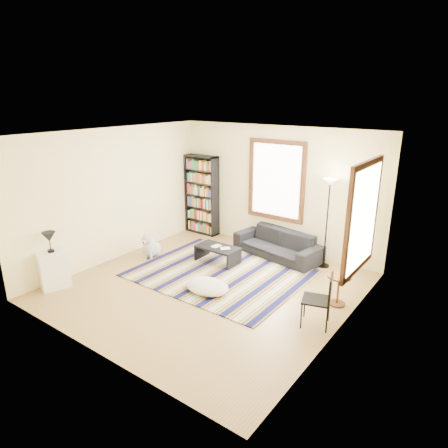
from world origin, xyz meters
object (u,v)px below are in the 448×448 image
Objects in this scene: sofa at (277,244)px; folding_chair at (316,300)px; bookshelf at (202,195)px; side_table at (338,290)px; coffee_table at (218,255)px; floor_lamp at (327,224)px; white_cabinet at (54,269)px; dog at (151,244)px; floor_cushion at (207,286)px.

sofa is 2.31× the size of folding_chair.
bookshelf reaches higher than side_table.
floor_lamp is at bearing 31.20° from coffee_table.
folding_chair is 1.23× the size of white_cabinet.
floor_lamp reaches higher than side_table.
floor_lamp is 3.44× the size of side_table.
sofa is 1.00× the size of bookshelf.
folding_chair is at bearing -38.98° from sofa.
coffee_table is 2.88m from folding_chair.
white_cabinet is (-2.62, -3.75, 0.06)m from sofa.
bookshelf is at bearing 75.27° from dog.
coffee_table is 1.54× the size of dog.
bookshelf reaches higher than dog.
bookshelf is at bearing 177.14° from floor_lamp.
coffee_table is 1.50m from dog.
bookshelf reaches higher than floor_lamp.
folding_chair is at bearing -21.00° from coffee_table.
dog reaches higher than coffee_table.
floor_cushion is (2.16, -2.50, -0.89)m from bookshelf.
bookshelf is 3.70× the size of side_table.
coffee_table is at bearing -148.80° from floor_lamp.
bookshelf is 1.08× the size of floor_lamp.
folding_chair is (1.83, -2.08, 0.14)m from sofa.
white_cabinet is (-3.67, -3.85, -0.58)m from floor_lamp.
side_table is at bearing 46.77° from white_cabinet.
floor_cushion is 2.06m from folding_chair.
floor_lamp reaches higher than coffee_table.
side_table is at bearing -24.38° from sofa.
dog is (0.40, 2.09, -0.06)m from white_cabinet.
coffee_table is 2.74m from side_table.
coffee_table is 3.23m from white_cabinet.
sofa is 2.24m from floor_cushion.
floor_cushion is 1.21× the size of white_cabinet.
folding_chair is at bearing -93.53° from side_table.
floor_lamp is 2.66× the size of white_cabinet.
white_cabinet is at bearing -119.74° from dog.
coffee_table is 1.06× the size of floor_cushion.
coffee_table is 2.35m from floor_lamp.
coffee_table is at bearing 74.68° from white_cabinet.
folding_chair is (-0.05, -0.81, 0.16)m from side_table.
bookshelf is 3.41m from floor_lamp.
side_table is at bearing -4.59° from coffee_table.
dog is (-2.02, 0.57, 0.19)m from floor_cushion.
sofa is 3.69× the size of side_table.
side_table is (2.08, 0.95, 0.16)m from floor_cushion.
floor_lamp is 2.37m from folding_chair.
folding_chair is at bearing -24.79° from dog.
floor_lamp is at bearing 92.26° from folding_chair.
floor_cushion is at bearing -118.31° from floor_lamp.
folding_chair reaches higher than sofa.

